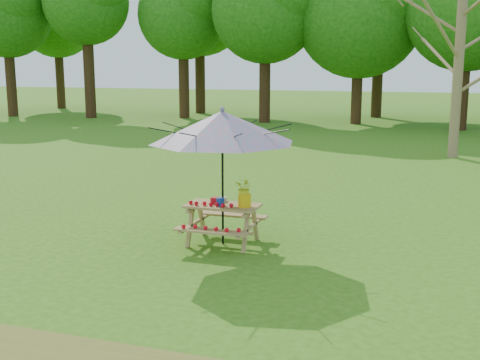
% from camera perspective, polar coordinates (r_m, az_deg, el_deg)
% --- Properties ---
extents(ground, '(120.00, 120.00, 0.00)m').
position_cam_1_polar(ground, '(8.74, -6.00, -8.80)').
color(ground, '#356813').
rests_on(ground, ground).
extents(picnic_table, '(1.20, 1.32, 0.67)m').
position_cam_1_polar(picnic_table, '(9.99, -1.65, -4.26)').
color(picnic_table, '#A38449').
rests_on(picnic_table, ground).
extents(patio_umbrella, '(2.83, 2.83, 2.27)m').
position_cam_1_polar(patio_umbrella, '(9.69, -1.69, 5.04)').
color(patio_umbrella, black).
rests_on(patio_umbrella, ground).
extents(produce_bins, '(0.28, 0.45, 0.13)m').
position_cam_1_polar(produce_bins, '(9.94, -1.98, -1.98)').
color(produce_bins, red).
rests_on(produce_bins, picnic_table).
extents(tomatoes_row, '(0.77, 0.13, 0.07)m').
position_cam_1_polar(tomatoes_row, '(9.78, -2.84, -2.30)').
color(tomatoes_row, red).
rests_on(tomatoes_row, picnic_table).
extents(flower_bucket, '(0.35, 0.32, 0.47)m').
position_cam_1_polar(flower_bucket, '(9.69, 0.44, -1.11)').
color(flower_bucket, yellow).
rests_on(flower_bucket, picnic_table).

